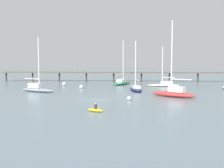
{
  "coord_description": "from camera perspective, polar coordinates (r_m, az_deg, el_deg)",
  "views": [
    {
      "loc": [
        10.99,
        -44.97,
        6.62
      ],
      "look_at": [
        0.0,
        14.73,
        1.5
      ],
      "focal_mm": 44.05,
      "sensor_mm": 36.0,
      "label": 1
    }
  ],
  "objects": [
    {
      "name": "ground_plane",
      "position": [
        46.76,
        -3.28,
        -3.32
      ],
      "size": [
        400.0,
        400.0,
        0.0
      ],
      "primitive_type": "plane",
      "color": "slate"
    },
    {
      "name": "pier",
      "position": [
        89.04,
        13.2,
        2.89
      ],
      "size": [
        81.42,
        12.96,
        7.56
      ],
      "color": "brown",
      "rests_on": "ground_plane"
    },
    {
      "name": "sailboat_cream",
      "position": [
        72.52,
        10.82,
        0.02
      ],
      "size": [
        8.71,
        3.0,
        10.27
      ],
      "color": "beige",
      "rests_on": "ground_plane"
    },
    {
      "name": "sailboat_green",
      "position": [
        77.08,
        2.14,
        0.41
      ],
      "size": [
        4.97,
        9.34,
        12.37
      ],
      "color": "#287F4C",
      "rests_on": "ground_plane"
    },
    {
      "name": "sailboat_gray",
      "position": [
        61.08,
        -15.26,
        -0.82
      ],
      "size": [
        8.89,
        4.52,
        11.63
      ],
      "color": "gray",
      "rests_on": "ground_plane"
    },
    {
      "name": "sailboat_red",
      "position": [
        51.71,
        12.73,
        -1.66
      ],
      "size": [
        8.66,
        6.07,
        13.92
      ],
      "color": "red",
      "rests_on": "ground_plane"
    },
    {
      "name": "sailboat_navy",
      "position": [
        60.63,
        4.97,
        -0.86
      ],
      "size": [
        4.23,
        7.66,
        11.0
      ],
      "color": "navy",
      "rests_on": "ground_plane"
    },
    {
      "name": "dinghy_yellow",
      "position": [
        36.27,
        -3.42,
        -5.35
      ],
      "size": [
        2.67,
        2.03,
        1.14
      ],
      "color": "yellow",
      "rests_on": "ground_plane"
    },
    {
      "name": "mooring_buoy_mid",
      "position": [
        66.29,
        -6.4,
        -0.57
      ],
      "size": [
        0.86,
        0.86,
        0.86
      ],
      "primitive_type": "sphere",
      "color": "silver",
      "rests_on": "ground_plane"
    },
    {
      "name": "mooring_buoy_inner",
      "position": [
        46.48,
        3.56,
        -2.96
      ],
      "size": [
        0.66,
        0.66,
        0.66
      ],
      "primitive_type": "sphere",
      "color": "silver",
      "rests_on": "ground_plane"
    },
    {
      "name": "mooring_buoy_outer",
      "position": [
        75.15,
        -9.93,
        0.03
      ],
      "size": [
        0.89,
        0.89,
        0.89
      ],
      "primitive_type": "sphere",
      "color": "silver",
      "rests_on": "ground_plane"
    }
  ]
}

